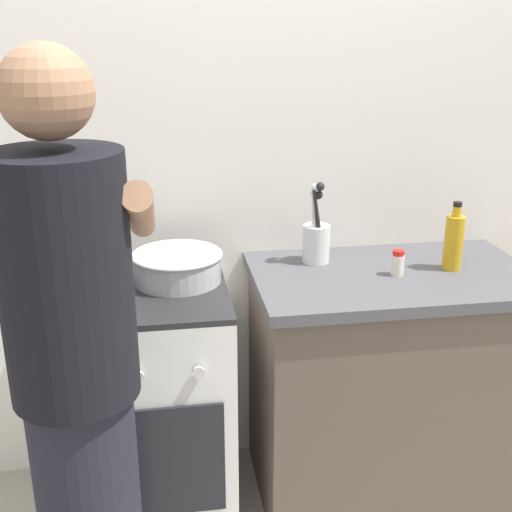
% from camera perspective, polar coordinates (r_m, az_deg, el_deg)
% --- Properties ---
extents(back_wall, '(3.20, 0.10, 2.50)m').
position_cam_1_polar(back_wall, '(2.49, 2.07, 8.54)').
color(back_wall, silver).
rests_on(back_wall, ground).
extents(countertop, '(1.00, 0.60, 0.90)m').
position_cam_1_polar(countertop, '(2.55, 11.27, -10.84)').
color(countertop, brown).
rests_on(countertop, ground).
extents(stove_range, '(0.60, 0.62, 0.90)m').
position_cam_1_polar(stove_range, '(2.42, -9.76, -12.67)').
color(stove_range, white).
rests_on(stove_range, ground).
extents(pot, '(0.25, 0.18, 0.13)m').
position_cam_1_polar(pot, '(2.15, -14.27, -1.80)').
color(pot, '#38383D').
rests_on(pot, stove_range).
extents(mixing_bowl, '(0.31, 0.31, 0.10)m').
position_cam_1_polar(mixing_bowl, '(2.23, -6.90, -0.84)').
color(mixing_bowl, '#B7B7BC').
rests_on(mixing_bowl, stove_range).
extents(utensil_crock, '(0.10, 0.10, 0.31)m').
position_cam_1_polar(utensil_crock, '(2.39, 5.29, 1.57)').
color(utensil_crock, silver).
rests_on(utensil_crock, countertop).
extents(spice_bottle, '(0.04, 0.04, 0.09)m').
position_cam_1_polar(spice_bottle, '(2.32, 12.31, -0.61)').
color(spice_bottle, silver).
rests_on(spice_bottle, countertop).
extents(oil_bottle, '(0.07, 0.07, 0.25)m').
position_cam_1_polar(oil_bottle, '(2.41, 16.93, 1.25)').
color(oil_bottle, gold).
rests_on(oil_bottle, countertop).
extents(person, '(0.41, 0.50, 1.70)m').
position_cam_1_polar(person, '(1.67, -15.20, -12.47)').
color(person, black).
rests_on(person, ground).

